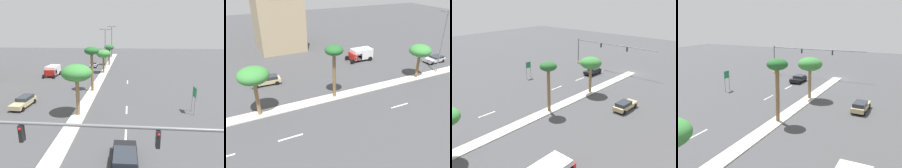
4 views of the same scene
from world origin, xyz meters
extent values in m
plane|color=#424244|center=(0.00, 31.91, 0.00)|extent=(160.00, 160.00, 0.00)
cube|color=beige|center=(0.00, 41.03, 0.06)|extent=(1.80, 82.05, 0.12)
cube|color=silver|center=(5.99, 4.00, 0.01)|extent=(0.20, 2.80, 0.01)
cube|color=silver|center=(5.99, 11.22, 0.01)|extent=(0.20, 2.80, 0.01)
cube|color=silver|center=(5.99, 18.28, 0.01)|extent=(0.20, 2.80, 0.01)
cube|color=silver|center=(5.99, 33.40, 0.01)|extent=(0.20, 2.80, 0.01)
cylinder|color=slate|center=(14.32, 1.42, 3.16)|extent=(0.24, 0.24, 6.33)
cylinder|color=gold|center=(14.32, 1.42, 0.25)|extent=(0.53, 0.53, 0.50)
cylinder|color=slate|center=(4.22, 1.42, 6.00)|extent=(20.20, 0.16, 0.16)
cube|color=black|center=(7.59, 1.42, 5.45)|extent=(0.20, 0.32, 0.90)
sphere|color=red|center=(7.59, 1.30, 5.75)|extent=(0.18, 0.18, 0.18)
cube|color=black|center=(0.85, 1.42, 5.45)|extent=(0.20, 0.32, 0.90)
sphere|color=red|center=(0.85, 1.30, 5.75)|extent=(0.18, 0.18, 0.18)
cylinder|color=gray|center=(14.51, 17.29, 1.74)|extent=(0.10, 0.10, 3.49)
cylinder|color=gray|center=(14.51, 18.42, 1.74)|extent=(0.10, 0.10, 3.49)
cube|color=#19723F|center=(14.51, 17.85, 2.86)|extent=(0.08, 1.26, 1.26)
cylinder|color=olive|center=(-0.04, 15.95, 2.47)|extent=(0.47, 0.47, 4.70)
ellipsoid|color=#387F38|center=(-0.04, 15.95, 5.48)|extent=(3.73, 3.73, 2.05)
cylinder|color=brown|center=(-0.11, 26.43, 3.37)|extent=(0.47, 0.47, 6.51)
ellipsoid|color=#235B28|center=(-0.11, 26.43, 7.06)|extent=(2.49, 2.49, 1.37)
cube|color=black|center=(5.98, 6.73, 0.62)|extent=(2.06, 4.32, 0.61)
cube|color=#262B33|center=(5.99, 6.20, 1.12)|extent=(1.83, 2.39, 0.39)
cylinder|color=black|center=(5.01, 8.21, 0.32)|extent=(0.23, 0.64, 0.64)
cylinder|color=black|center=(6.90, 8.25, 0.32)|extent=(0.23, 0.64, 0.64)
cylinder|color=black|center=(5.07, 5.22, 0.32)|extent=(0.23, 0.64, 0.64)
cylinder|color=black|center=(6.95, 5.25, 0.32)|extent=(0.23, 0.64, 0.64)
cube|color=tan|center=(-8.42, 18.18, 0.61)|extent=(1.85, 4.63, 0.59)
cube|color=#262B33|center=(-8.41, 18.75, 1.16)|extent=(1.62, 2.56, 0.50)
cylinder|color=black|center=(-7.67, 16.55, 0.32)|extent=(0.24, 0.65, 0.64)
cylinder|color=black|center=(-9.29, 16.60, 0.32)|extent=(0.24, 0.65, 0.64)
cylinder|color=black|center=(-7.56, 19.75, 0.32)|extent=(0.24, 0.65, 0.64)
cylinder|color=black|center=(-9.18, 19.80, 0.32)|extent=(0.24, 0.65, 0.64)
cylinder|color=black|center=(-10.28, 35.09, 0.45)|extent=(0.28, 0.90, 0.90)
camera|label=1|loc=(6.12, -7.33, 10.44)|focal=32.51mm
camera|label=2|loc=(25.75, 14.54, 16.39)|focal=36.06mm
camera|label=3|loc=(-25.13, 51.07, 16.92)|focal=40.76mm
camera|label=4|loc=(-14.40, 52.52, 12.15)|focal=41.88mm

